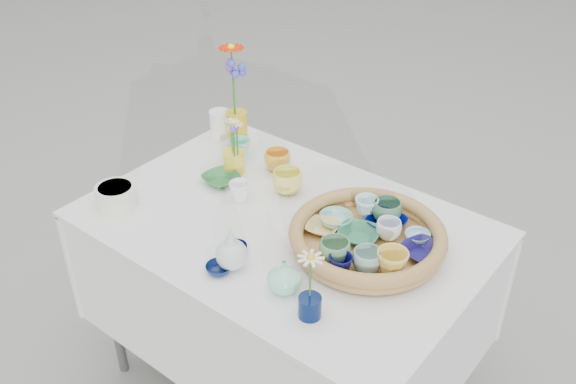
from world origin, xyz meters
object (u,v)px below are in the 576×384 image
Objects in this scene: tall_vase_yellow at (237,130)px; bud_vase_seafoam at (284,276)px; display_table at (285,382)px; wicker_tray at (367,238)px.

bud_vase_seafoam is at bearing -38.92° from tall_vase_yellow.
tall_vase_yellow is at bearing 148.72° from display_table.
bud_vase_seafoam is 0.83m from tall_vase_yellow.
display_table is 2.66× the size of wicker_tray.
tall_vase_yellow is (-0.64, 0.52, 0.02)m from bud_vase_seafoam.
wicker_tray is (0.28, 0.05, 0.80)m from display_table.
wicker_tray is at bearing 10.12° from display_table.
display_table is 0.99m from tall_vase_yellow.
wicker_tray is 0.76m from tall_vase_yellow.
wicker_tray is 3.16× the size of tall_vase_yellow.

